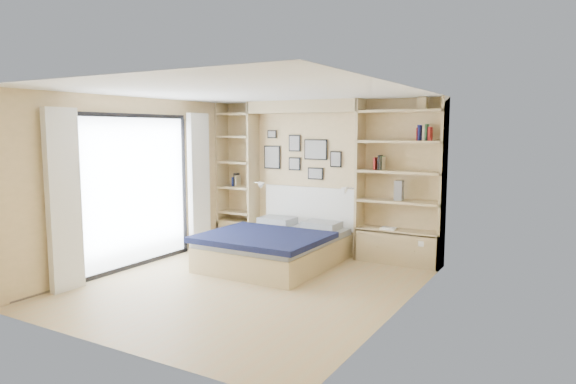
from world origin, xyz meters
The scene contains 9 objects.
ground centered at (0.00, 0.00, 0.00)m, with size 4.50×4.50×0.00m, color tan.
room_shell centered at (-0.39, 1.52, 1.08)m, with size 4.50×4.50×4.50m.
bed centered at (-0.24, 1.11, 0.28)m, with size 1.74×2.22×1.07m.
photo_gallery centered at (-0.45, 2.22, 1.60)m, with size 1.48×0.02×0.82m.
reading_lamps centered at (-0.30, 2.00, 1.10)m, with size 1.92×0.12×0.15m.
shelf_decor centered at (1.08, 2.07, 1.68)m, with size 3.50×0.23×2.03m.
deck centered at (-3.60, 0.00, 0.00)m, with size 3.20×4.00×0.05m, color #6A5C4E.
deck_chair centered at (-3.60, 0.67, 0.39)m, with size 0.54×0.84×0.81m.
shipping_container centered at (-10.16, 3.91, 1.16)m, with size 2.23×5.57×2.32m, color #274A86.
Camera 1 is at (3.72, -5.38, 2.02)m, focal length 32.00 mm.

